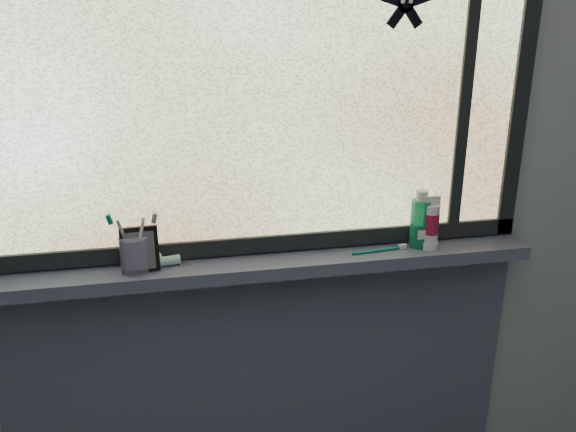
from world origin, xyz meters
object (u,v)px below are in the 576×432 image
at_px(cream_tube, 431,221).
at_px(vanity_mirror, 140,249).
at_px(mouthwash_bottle, 420,219).
at_px(toothbrush_cup, 134,254).

bearing_deg(cream_tube, vanity_mirror, 179.72).
distance_m(mouthwash_bottle, cream_tube, 0.03).
relative_size(vanity_mirror, toothbrush_cup, 1.26).
xyz_separation_m(toothbrush_cup, mouthwash_bottle, (0.84, 0.01, 0.04)).
height_order(vanity_mirror, mouthwash_bottle, mouthwash_bottle).
bearing_deg(cream_tube, mouthwash_bottle, 145.99).
height_order(toothbrush_cup, cream_tube, cream_tube).
relative_size(toothbrush_cup, cream_tube, 0.88).
relative_size(toothbrush_cup, mouthwash_bottle, 0.70).
relative_size(vanity_mirror, mouthwash_bottle, 0.88).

